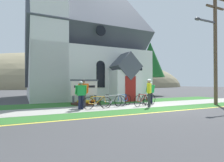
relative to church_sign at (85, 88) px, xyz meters
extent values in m
plane|color=#3D3D3F|center=(3.68, -0.13, -1.16)|extent=(140.00, 140.00, 0.00)
cube|color=#99968E|center=(1.94, -2.45, -1.15)|extent=(32.00, 2.55, 0.01)
cube|color=#2D6628|center=(1.94, -4.50, -1.15)|extent=(32.00, 1.55, 0.01)
cube|color=#2D6628|center=(1.94, 0.24, -1.15)|extent=(24.00, 2.82, 0.01)
cube|color=yellow|center=(1.94, -5.43, -1.15)|extent=(28.00, 0.16, 0.01)
cube|color=white|center=(1.94, 7.05, 1.20)|extent=(11.09, 10.79, 4.72)
cube|color=#4C515B|center=(1.94, 7.05, 5.43)|extent=(11.59, 10.99, 10.99)
cube|color=white|center=(-2.18, 3.07, 4.40)|extent=(2.83, 2.83, 11.12)
cube|color=white|center=(3.94, 0.85, 0.14)|extent=(2.40, 1.60, 2.60)
cube|color=#4C515B|center=(3.94, 0.85, 1.79)|extent=(2.40, 1.80, 2.40)
cube|color=maroon|center=(3.94, 0.03, -0.11)|extent=(1.00, 0.06, 2.10)
cube|color=black|center=(1.94, 1.62, 0.94)|extent=(0.76, 0.06, 1.90)
cone|color=black|center=(1.94, 1.62, 1.89)|extent=(0.80, 0.06, 0.80)
cube|color=black|center=(5.82, 1.62, 0.94)|extent=(0.76, 0.06, 1.90)
cone|color=black|center=(5.82, 1.62, 1.89)|extent=(0.80, 0.06, 0.80)
cylinder|color=black|center=(1.94, 1.62, 4.87)|extent=(0.90, 0.06, 0.90)
cube|color=#474C56|center=(-0.82, 0.03, -0.85)|extent=(0.12, 0.12, 0.63)
cube|color=#474C56|center=(0.82, -0.03, -0.85)|extent=(0.12, 0.12, 0.63)
cube|color=silver|center=(0.00, 0.00, -0.01)|extent=(1.95, 0.14, 1.04)
cube|color=#474C56|center=(0.00, 0.00, 0.57)|extent=(2.07, 0.19, 0.12)
cube|color=black|center=(0.00, -0.04, 0.11)|extent=(1.56, 0.06, 0.16)
cylinder|color=#382319|center=(0.00, -0.22, -1.11)|extent=(2.05, 2.05, 0.10)
ellipsoid|color=orange|center=(0.57, -0.26, -0.94)|extent=(0.36, 0.36, 0.24)
ellipsoid|color=gold|center=(-0.10, 0.14, -0.94)|extent=(0.36, 0.36, 0.24)
ellipsoid|color=gold|center=(-0.43, -0.21, -0.94)|extent=(0.36, 0.36, 0.24)
ellipsoid|color=gold|center=(0.01, -0.52, -0.94)|extent=(0.36, 0.36, 0.24)
torus|color=black|center=(2.53, -1.88, -0.81)|extent=(0.68, 0.31, 0.72)
torus|color=black|center=(1.57, -2.28, -0.81)|extent=(0.68, 0.31, 0.72)
cylinder|color=#194CA5|center=(1.90, -2.14, -0.64)|extent=(0.54, 0.25, 0.47)
cylinder|color=#194CA5|center=(2.00, -2.10, -0.43)|extent=(0.73, 0.33, 0.06)
cylinder|color=#194CA5|center=(2.25, -1.99, -0.65)|extent=(0.26, 0.13, 0.44)
cylinder|color=#194CA5|center=(2.34, -1.96, -0.84)|extent=(0.40, 0.19, 0.09)
cylinder|color=#194CA5|center=(2.45, -1.91, -0.63)|extent=(0.22, 0.12, 0.39)
cylinder|color=#194CA5|center=(1.61, -2.26, -0.62)|extent=(0.12, 0.08, 0.40)
ellipsoid|color=black|center=(2.36, -1.95, -0.41)|extent=(0.25, 0.17, 0.05)
cylinder|color=silver|center=(1.64, -2.24, -0.40)|extent=(0.42, 0.19, 0.03)
cylinder|color=silver|center=(2.15, -2.04, -0.87)|extent=(0.17, 0.09, 0.18)
torus|color=black|center=(2.58, -3.02, -0.81)|extent=(0.71, 0.29, 0.74)
torus|color=black|center=(3.53, -2.68, -0.81)|extent=(0.71, 0.29, 0.74)
cylinder|color=#A51E19|center=(3.21, -2.79, -0.64)|extent=(0.53, 0.22, 0.46)
cylinder|color=#A51E19|center=(3.10, -2.83, -0.40)|extent=(0.72, 0.29, 0.09)
cylinder|color=#A51E19|center=(2.85, -2.92, -0.62)|extent=(0.25, 0.12, 0.50)
cylinder|color=#A51E19|center=(2.77, -2.95, -0.83)|extent=(0.40, 0.17, 0.09)
cylinder|color=#A51E19|center=(2.66, -2.99, -0.59)|extent=(0.21, 0.11, 0.44)
cylinder|color=#A51E19|center=(3.49, -2.69, -0.62)|extent=(0.12, 0.07, 0.39)
ellipsoid|color=black|center=(2.75, -2.96, -0.35)|extent=(0.25, 0.16, 0.05)
cylinder|color=silver|center=(3.45, -2.70, -0.41)|extent=(0.42, 0.18, 0.03)
cylinder|color=silver|center=(2.96, -2.88, -0.86)|extent=(0.18, 0.08, 0.18)
torus|color=black|center=(4.48, -2.14, -0.83)|extent=(0.67, 0.27, 0.70)
torus|color=black|center=(3.49, -2.49, -0.83)|extent=(0.67, 0.27, 0.70)
cylinder|color=black|center=(3.83, -2.37, -0.67)|extent=(0.54, 0.22, 0.43)
cylinder|color=black|center=(3.94, -2.33, -0.45)|extent=(0.74, 0.29, 0.09)
cylinder|color=black|center=(4.19, -2.24, -0.65)|extent=(0.26, 0.12, 0.47)
cylinder|color=black|center=(4.28, -2.21, -0.85)|extent=(0.41, 0.17, 0.09)
cylinder|color=black|center=(4.39, -2.17, -0.62)|extent=(0.22, 0.11, 0.42)
cylinder|color=black|center=(3.53, -2.47, -0.65)|extent=(0.12, 0.07, 0.36)
ellipsoid|color=black|center=(4.30, -2.20, -0.39)|extent=(0.25, 0.16, 0.05)
cylinder|color=silver|center=(3.57, -2.46, -0.45)|extent=(0.42, 0.17, 0.03)
cylinder|color=silver|center=(4.08, -2.28, -0.88)|extent=(0.18, 0.08, 0.18)
torus|color=black|center=(-0.65, -2.78, -0.82)|extent=(0.72, 0.09, 0.72)
torus|color=black|center=(0.41, -2.86, -0.82)|extent=(0.72, 0.09, 0.72)
cylinder|color=orange|center=(0.05, -2.83, -0.66)|extent=(0.58, 0.08, 0.45)
cylinder|color=orange|center=(-0.07, -2.82, -0.44)|extent=(0.79, 0.10, 0.05)
cylinder|color=orange|center=(-0.34, -2.80, -0.65)|extent=(0.27, 0.06, 0.46)
cylinder|color=orange|center=(-0.44, -2.79, -0.84)|extent=(0.43, 0.07, 0.09)
cylinder|color=orange|center=(-0.56, -2.78, -0.62)|extent=(0.23, 0.05, 0.41)
cylinder|color=orange|center=(0.37, -2.85, -0.63)|extent=(0.12, 0.05, 0.38)
ellipsoid|color=black|center=(-0.46, -2.79, -0.40)|extent=(0.25, 0.10, 0.05)
cylinder|color=silver|center=(0.33, -2.85, -0.42)|extent=(0.44, 0.06, 0.03)
cylinder|color=silver|center=(-0.23, -2.81, -0.87)|extent=(0.18, 0.03, 0.18)
torus|color=black|center=(0.61, -2.19, -0.80)|extent=(0.72, 0.26, 0.74)
torus|color=black|center=(1.60, -2.50, -0.80)|extent=(0.72, 0.26, 0.74)
cylinder|color=#B7B7BC|center=(1.26, -2.39, -0.65)|extent=(0.55, 0.20, 0.45)
cylinder|color=#B7B7BC|center=(1.16, -2.36, -0.43)|extent=(0.74, 0.27, 0.05)
cylinder|color=#B7B7BC|center=(0.90, -2.28, -0.64)|extent=(0.26, 0.11, 0.45)
cylinder|color=#B7B7BC|center=(0.81, -2.25, -0.83)|extent=(0.41, 0.16, 0.09)
cylinder|color=#B7B7BC|center=(0.70, -2.21, -0.61)|extent=(0.22, 0.10, 0.40)
cylinder|color=#B7B7BC|center=(1.56, -2.49, -0.62)|extent=(0.12, 0.07, 0.38)
ellipsoid|color=black|center=(0.79, -2.24, -0.39)|extent=(0.25, 0.15, 0.05)
cylinder|color=silver|center=(1.52, -2.47, -0.42)|extent=(0.43, 0.16, 0.03)
cylinder|color=silver|center=(1.01, -2.31, -0.86)|extent=(0.18, 0.07, 0.18)
cylinder|color=#2D2D33|center=(3.23, -3.40, -0.72)|extent=(0.15, 0.15, 0.87)
cylinder|color=#2D2D33|center=(3.13, -3.49, -0.72)|extent=(0.15, 0.15, 0.87)
cube|color=yellow|center=(3.18, -3.45, 0.04)|extent=(0.50, 0.48, 0.64)
sphere|color=#936B51|center=(3.18, -3.45, 0.47)|extent=(0.23, 0.23, 0.23)
ellipsoid|color=silver|center=(3.18, -3.45, 0.53)|extent=(0.36, 0.37, 0.16)
cylinder|color=yellow|center=(3.43, -3.28, 0.07)|extent=(0.09, 0.12, 0.58)
cylinder|color=yellow|center=(2.93, -3.62, 0.07)|extent=(0.09, 0.12, 0.58)
cylinder|color=#191E38|center=(-1.14, -2.68, -0.76)|extent=(0.15, 0.15, 0.80)
cylinder|color=#191E38|center=(-0.97, -2.68, -0.76)|extent=(0.15, 0.15, 0.80)
cube|color=green|center=(-1.06, -2.68, -0.06)|extent=(0.46, 0.21, 0.59)
sphere|color=#936B51|center=(-1.06, -2.68, 0.33)|extent=(0.21, 0.21, 0.21)
ellipsoid|color=silver|center=(-1.06, -2.68, 0.39)|extent=(0.22, 0.26, 0.15)
cylinder|color=green|center=(-1.33, -2.65, -0.03)|extent=(0.09, 0.22, 0.53)
cylinder|color=green|center=(-0.78, -2.71, -0.03)|extent=(0.09, 0.18, 0.53)
cylinder|color=#2D2D33|center=(-0.74, -1.86, -0.73)|extent=(0.15, 0.15, 0.86)
cylinder|color=#2D2D33|center=(-0.61, -1.93, -0.73)|extent=(0.15, 0.15, 0.86)
cube|color=#E55914|center=(-0.68, -1.90, 0.01)|extent=(0.52, 0.41, 0.63)
sphere|color=#936B51|center=(-0.68, -1.90, 0.44)|extent=(0.22, 0.22, 0.22)
ellipsoid|color=black|center=(-0.68, -1.90, 0.50)|extent=(0.34, 0.36, 0.16)
cylinder|color=#E55914|center=(-0.91, -1.72, 0.04)|extent=(0.09, 0.12, 0.57)
cylinder|color=#E55914|center=(-0.44, -2.08, 0.04)|extent=(0.09, 0.18, 0.57)
cylinder|color=#191E38|center=(4.36, -1.91, -0.76)|extent=(0.15, 0.15, 0.80)
cylinder|color=#191E38|center=(4.55, -1.94, -0.76)|extent=(0.15, 0.15, 0.80)
cube|color=green|center=(4.46, -1.93, -0.07)|extent=(0.47, 0.25, 0.58)
sphere|color=tan|center=(4.46, -1.93, 0.32)|extent=(0.21, 0.21, 0.21)
ellipsoid|color=silver|center=(4.46, -1.93, 0.38)|extent=(0.24, 0.28, 0.14)
cylinder|color=green|center=(4.19, -1.85, -0.04)|extent=(0.09, 0.23, 0.53)
cylinder|color=green|center=(4.72, -2.00, -0.04)|extent=(0.09, 0.21, 0.53)
cylinder|color=brown|center=(8.16, -4.48, 2.93)|extent=(0.24, 0.24, 8.18)
cube|color=brown|center=(8.16, -4.48, 5.72)|extent=(1.80, 0.12, 0.12)
cube|color=#4C4C51|center=(7.26, -4.48, 4.62)|extent=(1.80, 0.10, 0.10)
ellipsoid|color=#3F3F44|center=(6.36, -4.48, 4.62)|extent=(0.44, 0.28, 0.20)
cylinder|color=#3D2D1E|center=(10.41, 5.80, -0.01)|extent=(0.26, 0.26, 2.29)
cone|color=#195623|center=(10.41, 5.80, 3.35)|extent=(3.56, 3.56, 4.43)
ellipsoid|color=#847A5B|center=(13.68, 58.20, -1.16)|extent=(101.32, 49.34, 25.17)
camera|label=1|loc=(-4.06, -12.93, 0.33)|focal=29.53mm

